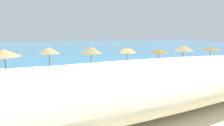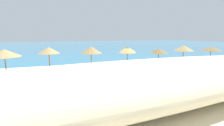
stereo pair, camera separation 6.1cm
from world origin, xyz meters
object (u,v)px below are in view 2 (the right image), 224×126
Objects in this scene: beach_umbrella_2 at (91,50)px; cooler_box at (96,80)px; beach_umbrella_3 at (127,50)px; lounge_chair_0 at (174,67)px; lounge_chair_1 at (103,71)px; lounge_chair_2 at (10,76)px; lounge_chair_4 at (220,63)px; beach_umbrella_1 at (49,50)px; beach_umbrella_6 at (211,49)px; beach_umbrella_5 at (184,48)px; lounge_chair_3 at (186,64)px; beach_umbrella_0 at (4,53)px; beach_umbrella_4 at (159,51)px.

cooler_box is at bearing -95.92° from beach_umbrella_2.
beach_umbrella_3 is 5.49m from lounge_chair_0.
lounge_chair_2 is at bearing 94.39° from lounge_chair_1.
lounge_chair_1 is 0.91× the size of lounge_chair_4.
beach_umbrella_1 is 1.80× the size of lounge_chair_4.
lounge_chair_4 is (23.41, -1.12, 0.02)m from lounge_chair_2.
lounge_chair_1 is at bearing -178.22° from beach_umbrella_6.
beach_umbrella_3 reaches higher than beach_umbrella_6.
lounge_chair_1 is (-10.66, -0.70, -1.94)m from beach_umbrella_5.
lounge_chair_0 is 9.26m from cooler_box.
cooler_box is (-11.95, -3.18, -2.13)m from beach_umbrella_5.
lounge_chair_3 is at bearing -76.76° from beach_umbrella_5.
beach_umbrella_1 is at bearing 89.46° from lounge_chair_4.
beach_umbrella_6 is 1.62× the size of lounge_chair_2.
beach_umbrella_6 is 5.56× the size of cooler_box.
beach_umbrella_5 reaches higher than cooler_box.
beach_umbrella_2 is 1.75× the size of lounge_chair_4.
beach_umbrella_6 is (23.52, -0.49, -0.23)m from beach_umbrella_0.
beach_umbrella_3 reaches higher than lounge_chair_2.
lounge_chair_0 is at bearing -20.19° from beach_umbrella_3.
cooler_box is (-8.13, -2.89, -1.93)m from beach_umbrella_4.
lounge_chair_3 is (10.78, 0.19, 0.05)m from lounge_chair_1.
beach_umbrella_4 is at bearing -175.76° from beach_umbrella_5.
beach_umbrella_6 is at bearing -90.11° from lounge_chair_3.
beach_umbrella_0 is 23.53m from beach_umbrella_6.
cooler_box is (-12.07, -2.67, -0.25)m from lounge_chair_3.
lounge_chair_2 is 23.44m from lounge_chair_4.
beach_umbrella_5 is at bearing -79.29° from lounge_chair_1.
beach_umbrella_0 is 1.05× the size of beach_umbrella_6.
beach_umbrella_3 is 1.85× the size of lounge_chair_1.
beach_umbrella_0 reaches higher than beach_umbrella_3.
lounge_chair_4 is (15.25, -0.76, 0.06)m from lounge_chair_1.
beach_umbrella_6 is (4.32, -0.24, -0.16)m from beach_umbrella_5.
lounge_chair_4 is at bearing -7.96° from beach_umbrella_4.
lounge_chair_4 is (7.40, 0.27, 0.04)m from lounge_chair_0.
beach_umbrella_3 is 11.95m from beach_umbrella_6.
beach_umbrella_1 is 1.10× the size of beach_umbrella_6.
lounge_chair_1 is 3.10× the size of cooler_box.
lounge_chair_0 reaches higher than lounge_chair_1.
beach_umbrella_1 is 5.43m from lounge_chair_1.
lounge_chair_4 is 16.64m from cooler_box.
lounge_chair_0 is at bearing 108.83° from lounge_chair_3.
beach_umbrella_4 is at bearing -79.56° from lounge_chair_1.
beach_umbrella_3 is 3.82m from beach_umbrella_4.
lounge_chair_2 is (-18.82, -0.34, -1.90)m from beach_umbrella_5.
lounge_chair_3 is at bearing -3.30° from beach_umbrella_4.
lounge_chair_2 is (-3.22, -0.28, -2.11)m from beach_umbrella_1.
beach_umbrella_5 is at bearing 14.89° from cooler_box.
beach_umbrella_6 reaches higher than lounge_chair_4.
lounge_chair_0 is at bearing -7.44° from beach_umbrella_1.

